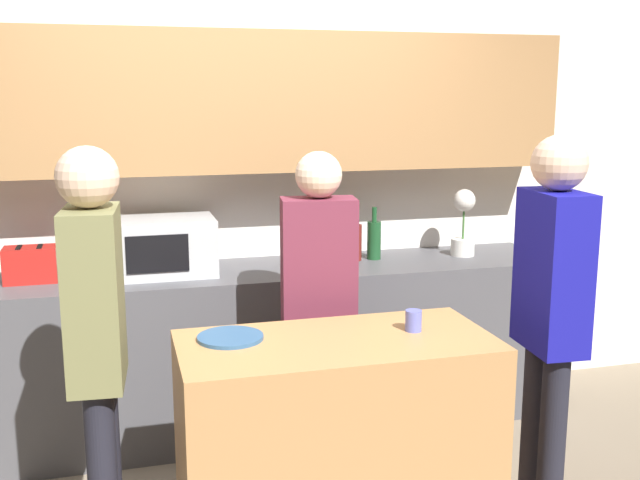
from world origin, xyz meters
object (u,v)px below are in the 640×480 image
at_px(microwave, 165,246).
at_px(bottle_0, 339,249).
at_px(person_center, 319,294).
at_px(person_right, 97,332).
at_px(person_left, 551,303).
at_px(toaster, 31,264).
at_px(bottle_1, 355,241).
at_px(bottle_2, 374,239).
at_px(cup_0, 413,321).
at_px(potted_plant, 463,222).
at_px(plate_on_island, 230,337).

bearing_deg(microwave, bottle_0, -2.25).
relative_size(person_center, person_right, 0.96).
bearing_deg(person_left, person_right, 89.92).
bearing_deg(person_center, toaster, -21.00).
bearing_deg(bottle_0, bottle_1, 35.05).
height_order(bottle_1, bottle_2, bottle_2).
bearing_deg(microwave, person_right, -105.13).
height_order(toaster, cup_0, toaster).
height_order(microwave, potted_plant, potted_plant).
relative_size(bottle_2, person_right, 0.18).
height_order(microwave, bottle_1, microwave).
bearing_deg(microwave, bottle_2, 2.29).
bearing_deg(bottle_1, bottle_2, 1.27).
bearing_deg(cup_0, potted_plant, 56.68).
height_order(potted_plant, bottle_1, potted_plant).
relative_size(potted_plant, plate_on_island, 1.52).
distance_m(microwave, toaster, 0.68).
xyz_separation_m(toaster, cup_0, (1.57, -1.27, -0.05)).
bearing_deg(bottle_2, cup_0, -102.52).
xyz_separation_m(toaster, bottle_0, (1.63, -0.04, -0.00)).
bearing_deg(cup_0, bottle_1, 82.47).
relative_size(potted_plant, cup_0, 4.59).
xyz_separation_m(microwave, person_left, (1.47, -1.35, -0.05)).
height_order(bottle_1, person_center, person_center).
relative_size(microwave, bottle_0, 2.29).
bearing_deg(person_right, bottle_2, 134.16).
height_order(bottle_0, bottle_1, bottle_1).
distance_m(bottle_2, person_center, 0.95).
bearing_deg(toaster, plate_on_island, -54.35).
height_order(bottle_2, person_center, person_center).
bearing_deg(microwave, person_left, -42.69).
relative_size(potted_plant, person_left, 0.23).
distance_m(toaster, bottle_1, 1.75).
relative_size(bottle_0, bottle_1, 0.79).
bearing_deg(person_center, bottle_1, -110.82).
height_order(toaster, person_right, person_right).
bearing_deg(bottle_0, toaster, 178.63).
bearing_deg(bottle_2, potted_plant, -4.87).
bearing_deg(bottle_0, bottle_2, 19.85).
bearing_deg(person_center, plate_on_island, 50.70).
xyz_separation_m(bottle_1, person_right, (-1.40, -1.27, -0.03)).
height_order(toaster, person_center, person_center).
relative_size(bottle_2, person_left, 0.18).
relative_size(person_left, person_right, 1.01).
bearing_deg(bottle_1, cup_0, -97.53).
height_order(bottle_0, person_right, person_right).
xyz_separation_m(microwave, toaster, (-0.67, 0.00, -0.06)).
xyz_separation_m(microwave, potted_plant, (1.73, 0.00, 0.05)).
distance_m(bottle_2, person_left, 1.43).
relative_size(potted_plant, person_center, 0.24).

